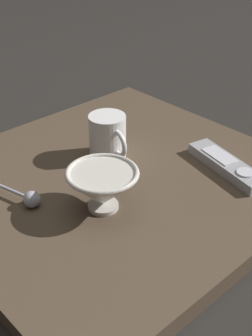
{
  "coord_description": "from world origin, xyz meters",
  "views": [
    {
      "loc": [
        -0.54,
        0.48,
        0.5
      ],
      "look_at": [
        -0.02,
        -0.01,
        0.05
      ],
      "focal_mm": 49.1,
      "sensor_mm": 36.0,
      "label": 1
    }
  ],
  "objects_px": {
    "coffee_mug": "(108,136)",
    "tv_remote_near": "(227,165)",
    "teaspoon": "(28,198)",
    "cereal_bowl": "(103,187)"
  },
  "relations": [
    {
      "from": "coffee_mug",
      "to": "tv_remote_near",
      "type": "distance_m",
      "value": 0.24
    },
    {
      "from": "coffee_mug",
      "to": "teaspoon",
      "type": "height_order",
      "value": "coffee_mug"
    },
    {
      "from": "teaspoon",
      "to": "tv_remote_near",
      "type": "distance_m",
      "value": 0.38
    },
    {
      "from": "teaspoon",
      "to": "coffee_mug",
      "type": "bearing_deg",
      "value": -81.04
    },
    {
      "from": "coffee_mug",
      "to": "tv_remote_near",
      "type": "xyz_separation_m",
      "value": [
        -0.2,
        -0.13,
        -0.03
      ]
    },
    {
      "from": "teaspoon",
      "to": "tv_remote_near",
      "type": "relative_size",
      "value": 0.65
    },
    {
      "from": "teaspoon",
      "to": "tv_remote_near",
      "type": "height_order",
      "value": "teaspoon"
    },
    {
      "from": "cereal_bowl",
      "to": "tv_remote_near",
      "type": "distance_m",
      "value": 0.26
    },
    {
      "from": "cereal_bowl",
      "to": "teaspoon",
      "type": "bearing_deg",
      "value": 43.34
    },
    {
      "from": "cereal_bowl",
      "to": "coffee_mug",
      "type": "xyz_separation_m",
      "value": [
        0.13,
        -0.12,
        0.0
      ]
    }
  ]
}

